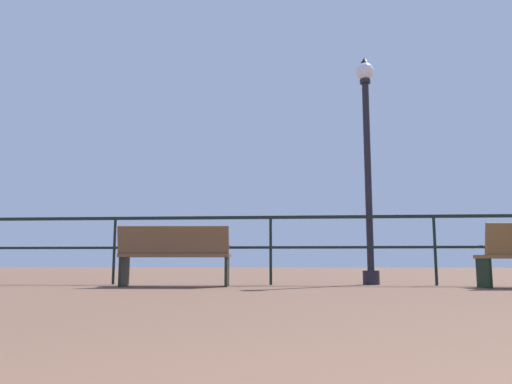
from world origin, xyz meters
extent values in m
cube|color=black|center=(0.00, 7.89, 1.06)|extent=(22.77, 0.05, 0.05)
cube|color=black|center=(0.00, 7.89, 0.58)|extent=(22.77, 0.04, 0.04)
cylinder|color=black|center=(-3.80, 7.89, 0.53)|extent=(0.04, 0.04, 1.06)
cylinder|color=black|center=(-1.27, 7.89, 0.53)|extent=(0.04, 0.04, 1.06)
cylinder|color=black|center=(1.27, 7.89, 0.53)|extent=(0.04, 0.04, 1.06)
cube|color=brown|center=(-2.65, 7.32, 0.45)|extent=(1.63, 0.61, 0.05)
cube|color=brown|center=(-2.63, 7.09, 0.66)|extent=(1.61, 0.23, 0.43)
cube|color=black|center=(-1.89, 7.37, 0.23)|extent=(0.07, 0.46, 0.45)
cube|color=black|center=(-1.90, 7.57, 0.59)|extent=(0.06, 0.36, 0.04)
cube|color=black|center=(-3.41, 7.27, 0.23)|extent=(0.07, 0.46, 0.45)
cube|color=black|center=(-3.42, 7.47, 0.59)|extent=(0.06, 0.36, 0.04)
cube|color=black|center=(1.74, 7.25, 0.21)|extent=(0.08, 0.40, 0.43)
cube|color=black|center=(1.72, 7.42, 0.57)|extent=(0.07, 0.31, 0.04)
cylinder|color=black|center=(0.31, 8.10, 0.11)|extent=(0.26, 0.26, 0.22)
cylinder|color=black|center=(0.31, 8.10, 1.76)|extent=(0.11, 0.11, 3.08)
cylinder|color=black|center=(0.31, 8.10, 3.33)|extent=(0.17, 0.17, 0.06)
sphere|color=white|center=(0.31, 8.10, 3.51)|extent=(0.30, 0.30, 0.30)
cone|color=black|center=(0.31, 8.10, 3.71)|extent=(0.13, 0.13, 0.10)
camera|label=1|loc=(-0.88, -0.03, 0.37)|focal=35.14mm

